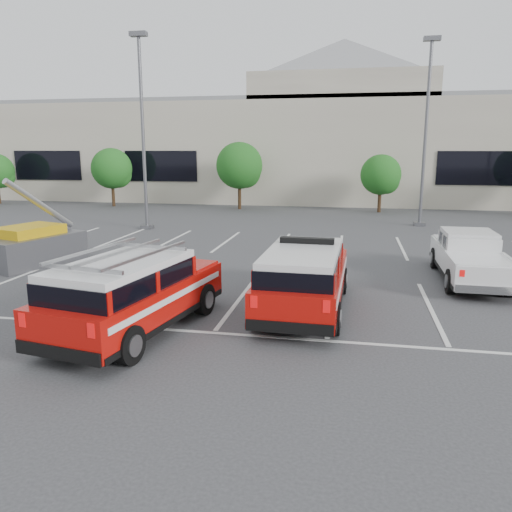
{
  "coord_description": "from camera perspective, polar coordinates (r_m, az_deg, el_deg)",
  "views": [
    {
      "loc": [
        3.15,
        -13.78,
        4.33
      ],
      "look_at": [
        0.25,
        1.22,
        1.05
      ],
      "focal_mm": 35.0,
      "sensor_mm": 36.0,
      "label": 1
    }
  ],
  "objects": [
    {
      "name": "tree_mid_left",
      "position": [
        36.74,
        -1.76,
        10.11
      ],
      "size": [
        3.37,
        3.37,
        4.85
      ],
      "color": "#3F2B19",
      "rests_on": "ground"
    },
    {
      "name": "tree_mid_right",
      "position": [
        35.92,
        14.2,
        8.84
      ],
      "size": [
        2.77,
        2.77,
        3.99
      ],
      "color": "#3F2B19",
      "rests_on": "ground"
    },
    {
      "name": "white_pickup",
      "position": [
        18.1,
        23.19,
        -0.61
      ],
      "size": [
        1.9,
        5.33,
        1.63
      ],
      "rotation": [
        0.0,
        0.0,
        -0.01
      ],
      "color": "silver",
      "rests_on": "ground"
    },
    {
      "name": "tree_left",
      "position": [
        40.15,
        -16.01,
        9.44
      ],
      "size": [
        3.07,
        3.07,
        4.42
      ],
      "color": "#3F2B19",
      "rests_on": "ground"
    },
    {
      "name": "ladder_suv",
      "position": [
        12.28,
        -13.86,
        -4.79
      ],
      "size": [
        2.96,
        5.57,
        2.09
      ],
      "rotation": [
        0.0,
        0.0,
        -0.17
      ],
      "color": "#AE0D08",
      "rests_on": "ground"
    },
    {
      "name": "utility_rig",
      "position": [
        21.07,
        -24.74,
        0.96
      ],
      "size": [
        4.16,
        4.13,
        3.31
      ],
      "rotation": [
        0.0,
        0.0,
        -0.3
      ],
      "color": "#59595E",
      "rests_on": "ground"
    },
    {
      "name": "ground",
      "position": [
        14.78,
        -1.86,
        -4.92
      ],
      "size": [
        120.0,
        120.0,
        0.0
      ],
      "primitive_type": "plane",
      "color": "#343437",
      "rests_on": "ground"
    },
    {
      "name": "light_pole_mid",
      "position": [
        30.04,
        18.82,
        13.13
      ],
      "size": [
        0.9,
        0.6,
        10.24
      ],
      "color": "#59595E",
      "rests_on": "ground"
    },
    {
      "name": "stall_markings",
      "position": [
        19.05,
        1.14,
        -1.0
      ],
      "size": [
        23.0,
        15.0,
        0.01
      ],
      "primitive_type": "cube",
      "color": "silver",
      "rests_on": "ground"
    },
    {
      "name": "convention_building",
      "position": [
        45.74,
        7.4,
        12.51
      ],
      "size": [
        60.0,
        16.99,
        13.2
      ],
      "color": "beige",
      "rests_on": "ground"
    },
    {
      "name": "light_pole_left",
      "position": [
        28.1,
        -12.8,
        13.58
      ],
      "size": [
        0.9,
        0.6,
        10.24
      ],
      "color": "#59595E",
      "rests_on": "ground"
    },
    {
      "name": "fire_chief_suv",
      "position": [
        13.59,
        5.53,
        -3.02
      ],
      "size": [
        2.15,
        5.58,
        1.94
      ],
      "rotation": [
        0.0,
        0.0,
        -0.03
      ],
      "color": "#AE0D08",
      "rests_on": "ground"
    }
  ]
}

